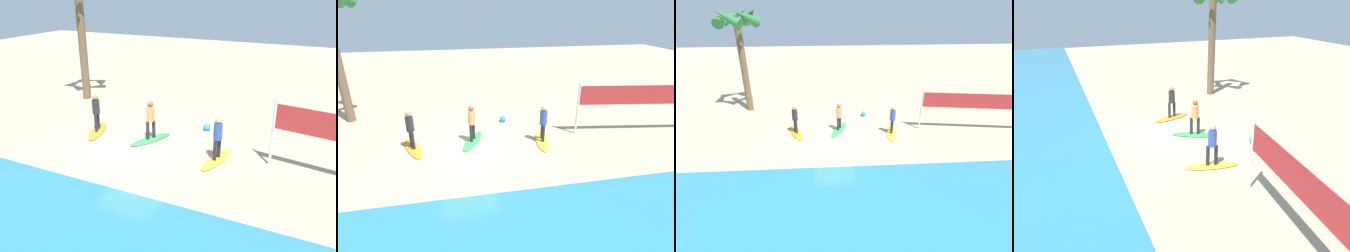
# 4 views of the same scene
# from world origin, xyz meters

# --- Properties ---
(ground_plane) EXTENTS (60.00, 60.00, 0.00)m
(ground_plane) POSITION_xyz_m (0.00, 0.00, 0.00)
(ground_plane) COLOR tan
(surfboard_yellow) EXTENTS (0.91, 2.16, 0.09)m
(surfboard_yellow) POSITION_xyz_m (-3.44, -0.37, 0.04)
(surfboard_yellow) COLOR yellow
(surfboard_yellow) RESTS_ON ground
(surfer_yellow) EXTENTS (0.32, 0.46, 1.64)m
(surfer_yellow) POSITION_xyz_m (-3.44, -0.37, 1.04)
(surfer_yellow) COLOR #232328
(surfer_yellow) RESTS_ON surfboard_yellow
(surfboard_green) EXTENTS (1.37, 2.15, 0.09)m
(surfboard_green) POSITION_xyz_m (-0.34, -0.98, 0.04)
(surfboard_green) COLOR green
(surfboard_green) RESTS_ON ground
(surfer_green) EXTENTS (0.32, 0.43, 1.64)m
(surfer_green) POSITION_xyz_m (-0.34, -0.98, 1.04)
(surfer_green) COLOR #232328
(surfer_green) RESTS_ON surfboard_green
(surfboard_orange) EXTENTS (1.23, 2.17, 0.09)m
(surfboard_orange) POSITION_xyz_m (2.24, -0.77, 0.04)
(surfboard_orange) COLOR orange
(surfboard_orange) RESTS_ON ground
(surfer_orange) EXTENTS (0.32, 0.44, 1.64)m
(surfer_orange) POSITION_xyz_m (2.24, -0.77, 1.04)
(surfer_orange) COLOR #232328
(surfer_orange) RESTS_ON surfboard_orange
(volleyball_net) EXTENTS (8.99, 1.49, 2.50)m
(volleyball_net) POSITION_xyz_m (-9.73, -0.22, 1.79)
(volleyball_net) COLOR silver
(volleyball_net) RESTS_ON ground
(palm_tree) EXTENTS (2.88, 3.03, 6.96)m
(palm_tree) POSITION_xyz_m (5.84, -4.71, 5.58)
(palm_tree) COLOR brown
(palm_tree) RESTS_ON ground
(beach_ball) EXTENTS (0.34, 0.34, 0.34)m
(beach_ball) POSITION_xyz_m (-2.12, -3.01, 0.17)
(beach_ball) COLOR #338CE5
(beach_ball) RESTS_ON ground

